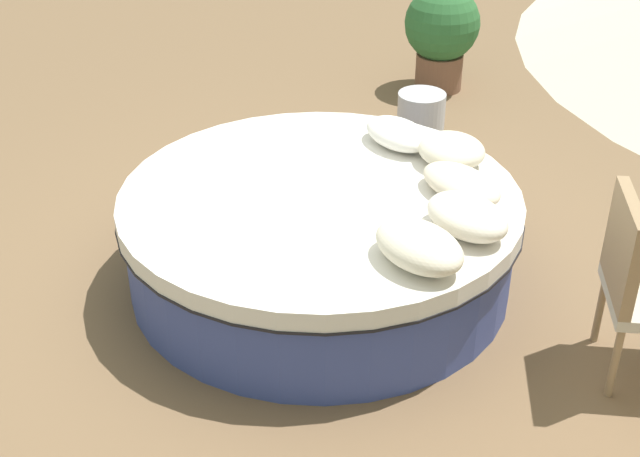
{
  "coord_description": "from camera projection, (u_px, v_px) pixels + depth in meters",
  "views": [
    {
      "loc": [
        3.54,
        -2.48,
        2.96
      ],
      "look_at": [
        0.0,
        0.0,
        0.35
      ],
      "focal_mm": 49.01,
      "sensor_mm": 36.0,
      "label": 1
    }
  ],
  "objects": [
    {
      "name": "throw_pillow_4",
      "position": [
        398.0,
        134.0,
        5.42
      ],
      "size": [
        0.49,
        0.3,
        0.16
      ],
      "primitive_type": "ellipsoid",
      "color": "white",
      "rests_on": "round_bed"
    },
    {
      "name": "throw_pillow_0",
      "position": [
        419.0,
        246.0,
        4.27
      ],
      "size": [
        0.52,
        0.35,
        0.19
      ],
      "primitive_type": "ellipsoid",
      "color": "beige",
      "rests_on": "round_bed"
    },
    {
      "name": "throw_pillow_1",
      "position": [
        467.0,
        216.0,
        4.52
      ],
      "size": [
        0.49,
        0.34,
        0.19
      ],
      "primitive_type": "ellipsoid",
      "color": "silver",
      "rests_on": "round_bed"
    },
    {
      "name": "side_table",
      "position": [
        420.0,
        122.0,
        6.62
      ],
      "size": [
        0.36,
        0.36,
        0.46
      ],
      "primitive_type": "cylinder",
      "color": "#B7B7BC",
      "rests_on": "ground_plane"
    },
    {
      "name": "throw_pillow_2",
      "position": [
        461.0,
        184.0,
        4.87
      ],
      "size": [
        0.54,
        0.31,
        0.15
      ],
      "primitive_type": "ellipsoid",
      "color": "beige",
      "rests_on": "round_bed"
    },
    {
      "name": "ground_plane",
      "position": [
        320.0,
        278.0,
        5.23
      ],
      "size": [
        16.0,
        16.0,
        0.0
      ],
      "primitive_type": "plane",
      "color": "brown"
    },
    {
      "name": "planter",
      "position": [
        442.0,
        31.0,
        7.54
      ],
      "size": [
        0.65,
        0.65,
        0.92
      ],
      "color": "brown",
      "rests_on": "ground_plane"
    },
    {
      "name": "round_bed",
      "position": [
        320.0,
        236.0,
        5.07
      ],
      "size": [
        2.3,
        2.3,
        0.58
      ],
      "color": "#38478C",
      "rests_on": "ground_plane"
    },
    {
      "name": "throw_pillow_3",
      "position": [
        452.0,
        150.0,
        5.2
      ],
      "size": [
        0.42,
        0.38,
        0.18
      ],
      "primitive_type": "ellipsoid",
      "color": "beige",
      "rests_on": "round_bed"
    }
  ]
}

